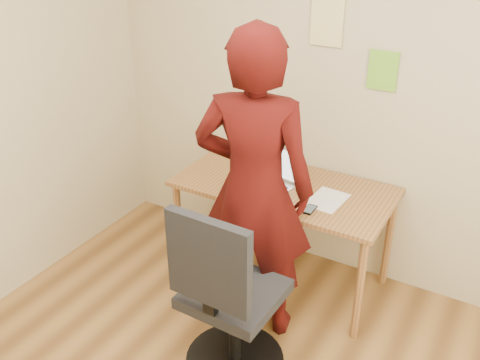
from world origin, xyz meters
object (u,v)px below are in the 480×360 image
Objects in this scene: phone at (310,209)px; person at (254,190)px; office_chair at (227,306)px; laptop at (272,177)px; desk at (284,197)px.

person reaches higher than phone.
phone is 0.11× the size of office_chair.
phone is 0.41m from person.
person is at bearing -64.26° from laptop.
desk is 1.28× the size of office_chair.
office_chair is at bearing 86.39° from person.
laptop is at bearing 104.05° from office_chair.
laptop is 0.40m from phone.
office_chair is 0.65m from person.
phone is at bearing -146.13° from person.
person is at bearing -85.66° from desk.
desk is 3.87× the size of laptop.
desk is 0.16m from laptop.
laptop is at bearing -166.03° from desk.
phone is 0.06× the size of person.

